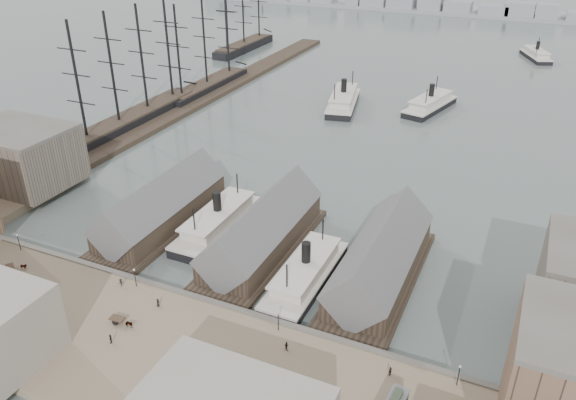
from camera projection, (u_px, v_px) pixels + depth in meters
The scene contains 30 objects.
ground at pixel (224, 294), 108.16m from camera, with size 900.00×900.00×0.00m, color #4E5B58.
quay at pixel (161, 358), 91.62m from camera, with size 180.00×30.00×2.00m, color #7C6A53.
seawall at pixel (209, 305), 103.44m from camera, with size 180.00×1.20×2.30m, color #59544C.
west_wharf at pixel (202, 99), 213.01m from camera, with size 10.00×220.00×1.60m, color #2D231C.
ferry_shed_west at pixel (162, 208), 129.05m from camera, with size 14.00×42.00×12.60m.
ferry_shed_center at pixel (263, 232), 119.55m from camera, with size 14.00×42.00×12.60m.
ferry_shed_east at pixel (381, 260), 110.04m from camera, with size 14.00×42.00×12.60m.
warehouse_west_back at pixel (21, 157), 144.00m from camera, with size 26.00×20.00×14.00m, color #60564C.
lamp_post_far_w at pixel (18, 239), 116.78m from camera, with size 0.44×0.44×3.92m.
lamp_post_near_w at pixel (135, 274), 105.81m from camera, with size 0.44×0.44×3.92m.
lamp_post_near_e at pixel (278, 317), 94.84m from camera, with size 0.44×0.44×3.92m.
lamp_post_far_e at pixel (459, 372), 83.87m from camera, with size 0.44×0.44×3.92m.
far_shore at pixel (473, 8), 375.61m from camera, with size 500.00×40.00×15.72m.
ferry_docked_west at pixel (218, 221), 127.95m from camera, with size 8.72×29.07×10.38m.
ferry_docked_east at pixel (306, 273), 110.22m from camera, with size 8.30×27.65×9.88m.
ferry_open_near at pixel (343, 100), 205.58m from camera, with size 15.74×32.42×11.12m.
ferry_open_mid at pixel (430, 104), 202.68m from camera, with size 15.16×29.78×10.20m.
ferry_open_far at pixel (536, 55), 269.11m from camera, with size 16.58×25.93×8.92m.
sailing_ship_near at pixel (134, 117), 189.00m from camera, with size 9.33×64.26×38.35m.
sailing_ship_mid at pixel (207, 85), 222.63m from camera, with size 8.74×50.47×35.91m.
sailing_ship_far at pixel (244, 45), 285.50m from camera, with size 8.74×48.56×35.94m.
horse_cart_left at pixel (20, 267), 111.26m from camera, with size 4.54×3.74×1.51m.
horse_cart_center at pixel (124, 322), 96.64m from camera, with size 4.81×1.66×1.43m.
horse_cart_right at pixel (210, 368), 87.08m from camera, with size 4.80×3.06×1.55m.
pedestrian_2 at pixel (121, 283), 106.64m from camera, with size 1.06×0.61×1.65m, color black.
pedestrian_3 at pixel (111, 339), 92.86m from camera, with size 1.03×0.43×1.76m, color black.
pedestrian_4 at pixel (158, 303), 101.36m from camera, with size 0.78×0.51×1.60m, color black.
pedestrian_5 at pixel (205, 377), 85.49m from camera, with size 0.58×0.43×1.60m, color black.
pedestrian_6 at pixel (287, 346), 91.48m from camera, with size 0.78×0.61×1.60m, color black.
pedestrian_8 at pixel (390, 371), 86.48m from camera, with size 0.98×0.41×1.66m, color black.
Camera 1 is at (47.34, -74.03, 66.78)m, focal length 35.00 mm.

